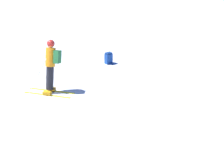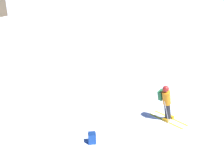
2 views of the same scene
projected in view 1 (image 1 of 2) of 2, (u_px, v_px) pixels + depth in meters
ground_plane at (35, 109)px, 9.92m from camera, size 300.00×300.00×0.00m
skier at (51, 63)px, 10.82m from camera, size 1.29×1.78×1.86m
spare_backpack at (109, 58)px, 13.70m from camera, size 0.37×0.36×0.50m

